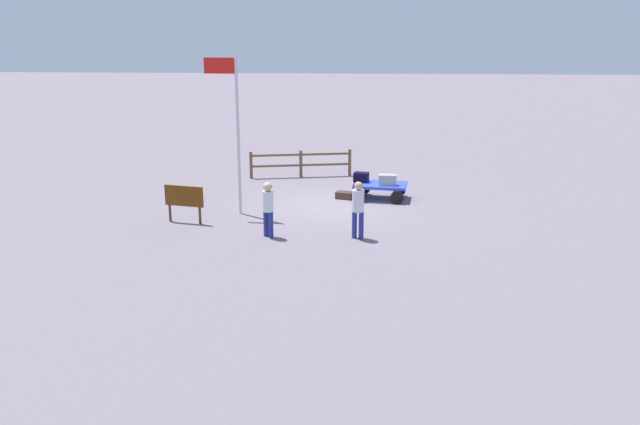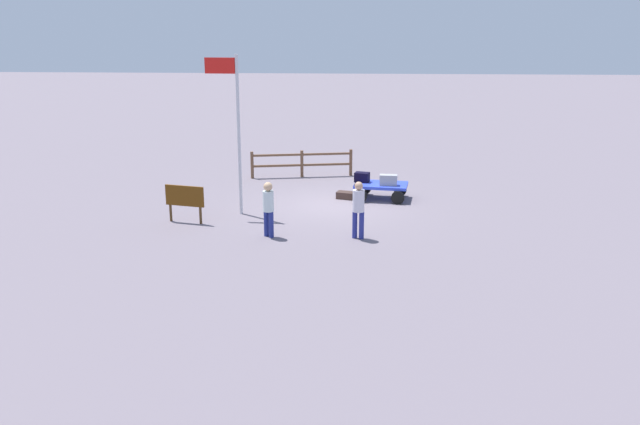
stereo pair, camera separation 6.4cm
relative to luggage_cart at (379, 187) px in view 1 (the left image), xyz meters
The scene contains 10 objects.
ground_plane 1.81m from the luggage_cart, 30.06° to the left, with size 120.00×120.00×0.00m, color slate.
luggage_cart is the anchor object (origin of this frame).
suitcase_maroon 0.74m from the luggage_cart, 18.80° to the right, with size 0.56×0.46×0.34m.
suitcase_dark 0.47m from the luggage_cart, 139.92° to the left, with size 0.61×0.33×0.36m.
suitcase_grey 1.23m from the luggage_cart, ahead, with size 0.68×0.53×0.24m.
worker_lead 4.57m from the luggage_cart, 80.74° to the left, with size 0.42×0.42×1.65m.
worker_trailing 5.58m from the luggage_cart, 53.91° to the left, with size 0.44×0.44×1.60m.
flagpole 5.67m from the luggage_cart, 25.03° to the left, with size 1.03×0.10×4.99m.
signboard 6.83m from the luggage_cart, 28.28° to the left, with size 1.24×0.34×1.15m.
wooden_fence 4.46m from the luggage_cart, 47.52° to the right, with size 3.96×0.86×1.06m.
Camera 1 is at (-0.79, 21.86, 5.91)m, focal length 37.89 mm.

